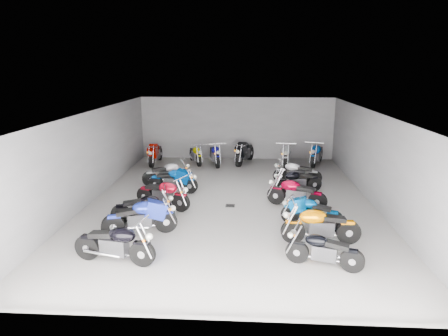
{
  "coord_description": "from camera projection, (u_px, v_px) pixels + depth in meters",
  "views": [
    {
      "loc": [
        0.57,
        -13.67,
        4.72
      ],
      "look_at": [
        -0.3,
        0.92,
        1.0
      ],
      "focal_mm": 32.0,
      "sensor_mm": 36.0,
      "label": 1
    }
  ],
  "objects": [
    {
      "name": "motorcycle_right_b",
      "position": [
        320.0,
        225.0,
        10.87
      ],
      "size": [
        2.18,
        0.43,
        0.96
      ],
      "rotation": [
        0.0,
        0.0,
        1.59
      ],
      "color": "black",
      "rests_on": "ground"
    },
    {
      "name": "motorcycle_left_e",
      "position": [
        173.0,
        180.0,
        15.31
      ],
      "size": [
        1.99,
        0.48,
        0.88
      ],
      "rotation": [
        0.0,
        0.0,
        -1.71
      ],
      "color": "black",
      "rests_on": "ground"
    },
    {
      "name": "motorcycle_right_e",
      "position": [
        297.0,
        181.0,
        15.22
      ],
      "size": [
        1.95,
        0.77,
        0.88
      ],
      "rotation": [
        0.0,
        0.0,
        1.89
      ],
      "color": "black",
      "rests_on": "ground"
    },
    {
      "name": "motorcycle_left_d",
      "position": [
        163.0,
        194.0,
        13.58
      ],
      "size": [
        2.01,
        1.0,
        0.94
      ],
      "rotation": [
        0.0,
        0.0,
        -1.99
      ],
      "color": "black",
      "rests_on": "ground"
    },
    {
      "name": "motorcycle_left_c",
      "position": [
        144.0,
        208.0,
        12.37
      ],
      "size": [
        1.95,
        0.59,
        0.87
      ],
      "rotation": [
        0.0,
        0.0,
        -1.35
      ],
      "color": "black",
      "rests_on": "ground"
    },
    {
      "name": "wall_back",
      "position": [
        237.0,
        128.0,
        20.8
      ],
      "size": [
        10.0,
        0.1,
        3.2
      ],
      "primitive_type": "cube",
      "color": "gray",
      "rests_on": "ground"
    },
    {
      "name": "motorcycle_back_d",
      "position": [
        245.0,
        152.0,
        19.92
      ],
      "size": [
        0.92,
        2.31,
        1.05
      ],
      "rotation": [
        0.0,
        0.0,
        2.81
      ],
      "color": "black",
      "rests_on": "ground"
    },
    {
      "name": "motorcycle_right_f",
      "position": [
        297.0,
        173.0,
        16.44
      ],
      "size": [
        1.98,
        0.59,
        0.88
      ],
      "rotation": [
        0.0,
        0.0,
        1.35
      ],
      "color": "black",
      "rests_on": "ground"
    },
    {
      "name": "ceiling",
      "position": [
        231.0,
        112.0,
        13.63
      ],
      "size": [
        10.0,
        14.0,
        0.04
      ],
      "primitive_type": "cube",
      "color": "black",
      "rests_on": "wall_back"
    },
    {
      "name": "motorcycle_back_f",
      "position": [
        317.0,
        154.0,
        19.63
      ],
      "size": [
        0.95,
        2.21,
        1.01
      ],
      "rotation": [
        0.0,
        0.0,
        2.79
      ],
      "color": "black",
      "rests_on": "ground"
    },
    {
      "name": "motorcycle_right_d",
      "position": [
        296.0,
        193.0,
        13.69
      ],
      "size": [
        1.99,
        0.97,
        0.93
      ],
      "rotation": [
        0.0,
        0.0,
        1.16
      ],
      "color": "black",
      "rests_on": "ground"
    },
    {
      "name": "motorcycle_left_f",
      "position": [
        167.0,
        173.0,
        16.33
      ],
      "size": [
        1.94,
        0.76,
        0.88
      ],
      "rotation": [
        0.0,
        0.0,
        -1.25
      ],
      "color": "black",
      "rests_on": "ground"
    },
    {
      "name": "motorcycle_back_e",
      "position": [
        286.0,
        155.0,
        19.26
      ],
      "size": [
        0.54,
        2.4,
        1.05
      ],
      "rotation": [
        0.0,
        0.0,
        3.03
      ],
      "color": "black",
      "rests_on": "ground"
    },
    {
      "name": "motorcycle_left_a",
      "position": [
        115.0,
        243.0,
        9.77
      ],
      "size": [
        2.13,
        0.58,
        0.94
      ],
      "rotation": [
        0.0,
        0.0,
        -1.76
      ],
      "color": "black",
      "rests_on": "ground"
    },
    {
      "name": "motorcycle_left_b",
      "position": [
        141.0,
        218.0,
        11.43
      ],
      "size": [
        2.11,
        0.76,
        0.95
      ],
      "rotation": [
        0.0,
        0.0,
        -1.28
      ],
      "color": "black",
      "rests_on": "ground"
    },
    {
      "name": "motorcycle_right_a",
      "position": [
        323.0,
        250.0,
        9.58
      ],
      "size": [
        1.83,
        0.7,
        0.83
      ],
      "rotation": [
        0.0,
        0.0,
        1.26
      ],
      "color": "black",
      "rests_on": "ground"
    },
    {
      "name": "drain_grate",
      "position": [
        230.0,
        206.0,
        13.94
      ],
      "size": [
        0.32,
        0.32,
        0.01
      ],
      "primitive_type": "cube",
      "color": "black",
      "rests_on": "ground"
    },
    {
      "name": "motorcycle_back_a",
      "position": [
        155.0,
        153.0,
        19.8
      ],
      "size": [
        0.44,
        2.27,
        1.0
      ],
      "rotation": [
        0.0,
        0.0,
        3.13
      ],
      "color": "black",
      "rests_on": "ground"
    },
    {
      "name": "motorcycle_back_b",
      "position": [
        196.0,
        154.0,
        19.91
      ],
      "size": [
        0.86,
        1.9,
        0.88
      ],
      "rotation": [
        0.0,
        0.0,
        3.52
      ],
      "color": "black",
      "rests_on": "ground"
    },
    {
      "name": "motorcycle_right_c",
      "position": [
        311.0,
        212.0,
        12.06
      ],
      "size": [
        1.83,
        0.73,
        0.83
      ],
      "rotation": [
        0.0,
        0.0,
        1.24
      ],
      "color": "black",
      "rests_on": "ground"
    },
    {
      "name": "ground",
      "position": [
        231.0,
        201.0,
        14.42
      ],
      "size": [
        14.0,
        14.0,
        0.0
      ],
      "primitive_type": "plane",
      "color": "gray",
      "rests_on": "ground"
    },
    {
      "name": "wall_right",
      "position": [
        376.0,
        160.0,
        13.74
      ],
      "size": [
        0.1,
        14.0,
        3.2
      ],
      "primitive_type": "cube",
      "color": "gray",
      "rests_on": "ground"
    },
    {
      "name": "wall_left",
      "position": [
        92.0,
        156.0,
        14.31
      ],
      "size": [
        0.1,
        14.0,
        3.2
      ],
      "primitive_type": "cube",
      "color": "gray",
      "rests_on": "ground"
    },
    {
      "name": "motorcycle_back_c",
      "position": [
        215.0,
        154.0,
        19.65
      ],
      "size": [
        0.68,
        2.16,
        0.96
      ],
      "rotation": [
        0.0,
        0.0,
        3.38
      ],
      "color": "black",
      "rests_on": "ground"
    }
  ]
}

